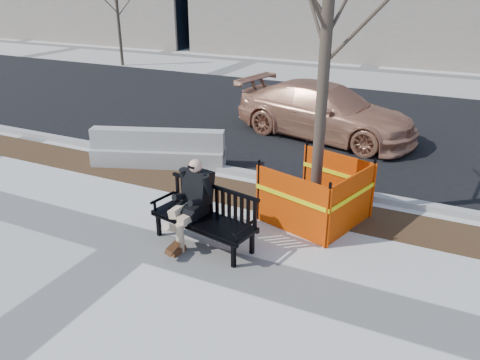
# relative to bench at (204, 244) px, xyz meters

# --- Properties ---
(ground) EXTENTS (120.00, 120.00, 0.00)m
(ground) POSITION_rel_bench_xyz_m (-1.06, -0.48, 0.00)
(ground) COLOR beige
(ground) RESTS_ON ground
(mulch_strip) EXTENTS (40.00, 1.20, 0.02)m
(mulch_strip) POSITION_rel_bench_xyz_m (-1.06, 2.12, 0.00)
(mulch_strip) COLOR #47301C
(mulch_strip) RESTS_ON ground
(asphalt_street) EXTENTS (60.00, 10.40, 0.01)m
(asphalt_street) POSITION_rel_bench_xyz_m (-1.06, 8.32, 0.00)
(asphalt_street) COLOR black
(asphalt_street) RESTS_ON ground
(curb) EXTENTS (60.00, 0.25, 0.12)m
(curb) POSITION_rel_bench_xyz_m (-1.06, 3.07, 0.06)
(curb) COLOR #9E9B93
(curb) RESTS_ON ground
(bench) EXTENTS (2.02, 1.04, 1.02)m
(bench) POSITION_rel_bench_xyz_m (0.00, 0.00, 0.00)
(bench) COLOR black
(bench) RESTS_ON ground
(seated_man) EXTENTS (0.81, 1.14, 1.45)m
(seated_man) POSITION_rel_bench_xyz_m (-0.26, 0.10, 0.00)
(seated_man) COLOR black
(seated_man) RESTS_ON ground
(tree_fence) EXTENTS (2.99, 2.99, 6.02)m
(tree_fence) POSITION_rel_bench_xyz_m (1.41, 1.74, 0.00)
(tree_fence) COLOR #FF3B00
(tree_fence) RESTS_ON ground
(sedan) EXTENTS (5.52, 3.10, 1.51)m
(sedan) POSITION_rel_bench_xyz_m (0.13, 6.70, 0.00)
(sedan) COLOR tan
(sedan) RESTS_ON ground
(jersey_barrier_left) EXTENTS (3.24, 1.71, 0.92)m
(jersey_barrier_left) POSITION_rel_bench_xyz_m (-2.84, 2.75, 0.00)
(jersey_barrier_left) COLOR #A19E96
(jersey_barrier_left) RESTS_ON ground
(far_tree_left) EXTENTS (1.79, 1.79, 4.67)m
(far_tree_left) POSITION_rel_bench_xyz_m (-12.81, 13.81, 0.00)
(far_tree_left) COLOR #4C4031
(far_tree_left) RESTS_ON ground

